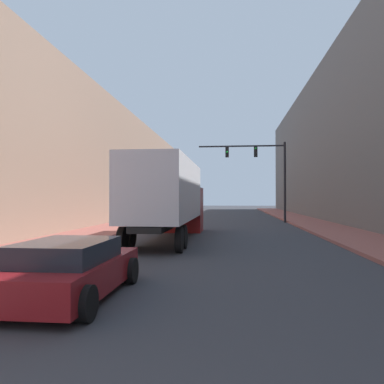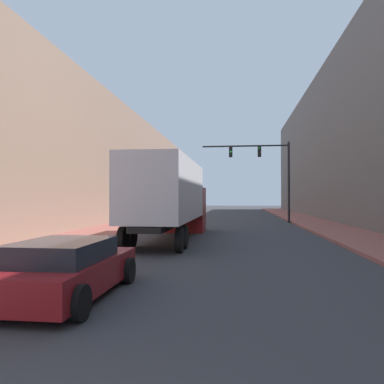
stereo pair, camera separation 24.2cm
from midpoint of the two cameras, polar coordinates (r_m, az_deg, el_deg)
sidewalk_right at (r=31.16m, az=18.73°, el=-4.62°), size 3.43×80.00×0.15m
sidewalk_left at (r=31.58m, az=-7.95°, el=-4.60°), size 3.43×80.00×0.15m
building_right at (r=32.79m, az=26.85°, el=8.29°), size 6.00×80.00×14.60m
building_left at (r=33.20m, az=-15.84°, el=4.55°), size 6.00×80.00×10.50m
semi_truck at (r=19.10m, az=-2.80°, el=-0.70°), size 2.56×11.49×3.89m
sedan_car at (r=8.59m, az=-17.96°, el=-11.13°), size 2.12×4.20×1.23m
traffic_signal_gantry at (r=32.91m, az=11.70°, el=3.83°), size 7.50×0.35×6.92m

